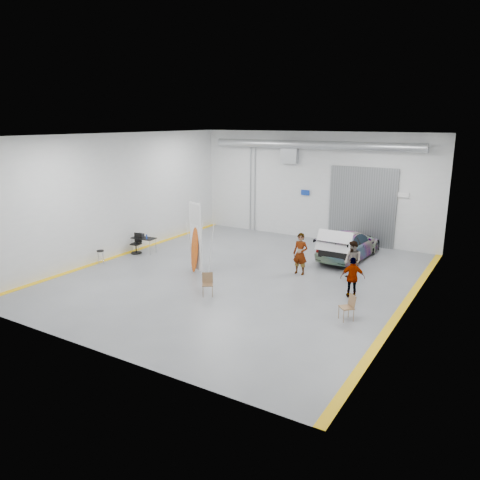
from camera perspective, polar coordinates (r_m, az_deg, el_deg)
The scene contains 13 objects.
ground at distance 20.38m, azimuth 0.07°, elevation -4.44°, with size 16.00×16.00×0.00m, color slate.
room_shell at distance 21.26m, azimuth 3.75°, elevation 7.61°, with size 14.02×16.18×6.01m.
sedan_car at distance 23.47m, azimuth 13.10°, elevation -0.52°, with size 1.94×4.77×1.38m, color silver.
person_a at distance 20.59m, azimuth 7.37°, elevation -1.67°, with size 0.67×0.44×1.85m, color #977152.
person_b at distance 20.26m, azimuth 13.58°, elevation -2.47°, with size 0.82×0.63×1.69m, color teal.
person_c at distance 18.30m, azimuth 13.57°, elevation -4.46°, with size 0.92×0.38×1.58m, color brown.
surfboard_display at distance 20.61m, azimuth -5.29°, elevation -0.37°, with size 0.89×0.50×3.33m.
folding_chair_near at distance 18.17m, azimuth -3.94°, elevation -5.95°, with size 0.57×0.63×0.88m.
folding_chair_far at distance 16.39m, azimuth 12.83°, elevation -8.58°, with size 0.59×0.67×0.90m.
shop_stool at distance 22.89m, azimuth -16.61°, elevation -2.04°, with size 0.35×0.35×0.68m.
work_table at distance 24.35m, azimuth -11.77°, elevation 0.29°, with size 1.28×0.73×1.00m.
office_chair at distance 24.29m, azimuth -12.47°, elevation -0.57°, with size 0.54×0.54×1.02m.
trunk_lid at distance 21.33m, azimuth 11.39°, elevation 0.06°, with size 1.61×0.98×0.04m, color silver.
Camera 1 is at (9.98, -16.51, 6.58)m, focal length 35.00 mm.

